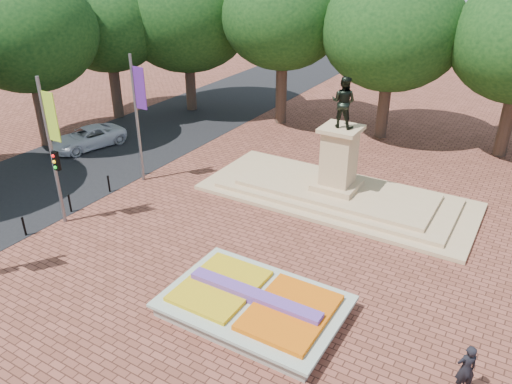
{
  "coord_description": "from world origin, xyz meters",
  "views": [
    {
      "loc": [
        8.34,
        -14.15,
        11.99
      ],
      "look_at": [
        -1.69,
        2.64,
        2.2
      ],
      "focal_mm": 35.0,
      "sensor_mm": 36.0,
      "label": 1
    }
  ],
  "objects_px": {
    "flower_bed": "(255,304)",
    "pedestrian": "(466,369)",
    "van": "(88,138)",
    "monument": "(337,182)"
  },
  "relations": [
    {
      "from": "flower_bed",
      "to": "pedestrian",
      "type": "bearing_deg",
      "value": 1.54
    },
    {
      "from": "pedestrian",
      "to": "van",
      "type": "bearing_deg",
      "value": -55.11
    },
    {
      "from": "flower_bed",
      "to": "van",
      "type": "xyz_separation_m",
      "value": [
        -17.71,
        8.43,
        0.29
      ]
    },
    {
      "from": "van",
      "to": "pedestrian",
      "type": "distance_m",
      "value": 26.14
    },
    {
      "from": "van",
      "to": "pedestrian",
      "type": "bearing_deg",
      "value": -3.82
    },
    {
      "from": "flower_bed",
      "to": "monument",
      "type": "height_order",
      "value": "monument"
    },
    {
      "from": "van",
      "to": "flower_bed",
      "type": "bearing_deg",
      "value": -10.9
    },
    {
      "from": "monument",
      "to": "pedestrian",
      "type": "relative_size",
      "value": 8.22
    },
    {
      "from": "monument",
      "to": "pedestrian",
      "type": "bearing_deg",
      "value": -50.38
    },
    {
      "from": "flower_bed",
      "to": "van",
      "type": "height_order",
      "value": "van"
    }
  ]
}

